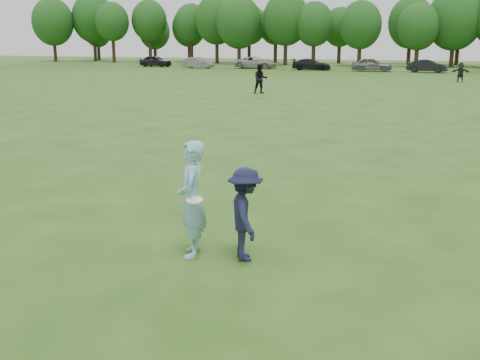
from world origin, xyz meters
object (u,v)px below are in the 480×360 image
at_px(player_far_d, 461,72).
at_px(car_c, 256,63).
at_px(car_b, 197,63).
at_px(car_f, 427,66).
at_px(player_far_a, 260,79).
at_px(car_a, 155,61).
at_px(defender, 245,214).
at_px(car_e, 372,65).
at_px(thrower, 192,199).
at_px(car_d, 311,64).

xyz_separation_m(player_far_d, car_c, (-24.54, 16.25, -0.09)).
height_order(car_b, car_f, car_f).
height_order(player_far_a, car_a, player_far_a).
bearing_deg(defender, car_c, -9.99).
relative_size(defender, car_e, 0.34).
bearing_deg(car_e, defender, 179.55).
distance_m(thrower, car_e, 59.81).
distance_m(car_c, car_d, 7.66).
bearing_deg(defender, thrower, 69.94).
distance_m(car_d, car_e, 7.32).
bearing_deg(car_d, car_f, -96.54).
bearing_deg(car_b, player_far_a, -141.33).
height_order(player_far_a, player_far_d, player_far_a).
height_order(player_far_a, car_b, player_far_a).
bearing_deg(car_b, car_f, -83.09).
bearing_deg(defender, car_d, -16.29).
xyz_separation_m(player_far_a, car_b, (-19.25, 30.89, -0.29)).
bearing_deg(car_f, car_c, 92.83).
bearing_deg(car_d, thrower, -172.61).
relative_size(thrower, defender, 1.26).
xyz_separation_m(car_b, car_c, (7.48, 1.73, 0.05)).
relative_size(thrower, player_far_a, 0.99).
xyz_separation_m(thrower, car_d, (-12.81, 60.03, -0.30)).
bearing_deg(defender, player_far_d, -33.36).
distance_m(thrower, defender, 0.93).
height_order(defender, car_d, defender).
bearing_deg(car_f, car_e, 97.58).
bearing_deg(car_f, car_a, 94.73).
height_order(car_c, car_e, car_e).
bearing_deg(car_d, player_far_a, -177.02).
distance_m(player_far_d, car_f, 15.02).
height_order(car_a, car_f, car_a).
bearing_deg(player_far_d, car_b, 163.86).
xyz_separation_m(thrower, car_f, (0.65, 59.59, -0.27)).
bearing_deg(player_far_a, car_b, 95.65).
relative_size(thrower, car_e, 0.42).
height_order(player_far_d, car_b, player_far_d).
bearing_deg(player_far_d, car_d, 146.70).
xyz_separation_m(thrower, car_a, (-35.00, 61.19, -0.22)).
xyz_separation_m(car_c, car_e, (14.87, -1.68, 0.04)).
relative_size(car_b, car_e, 0.93).
distance_m(car_a, car_f, 35.68).
distance_m(car_b, car_d, 15.05).
distance_m(player_far_d, car_d, 22.69).
distance_m(defender, player_far_a, 30.01).
xyz_separation_m(player_far_d, car_f, (-3.52, 14.60, -0.13)).
bearing_deg(car_a, car_f, -87.76).
bearing_deg(car_f, thrower, -173.32).
relative_size(defender, car_f, 0.36).
relative_size(thrower, player_far_d, 1.17).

